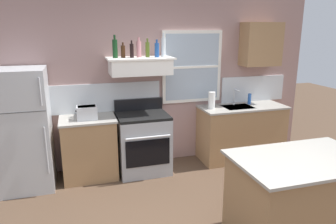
{
  "coord_description": "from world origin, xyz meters",
  "views": [
    {
      "loc": [
        -1.2,
        -2.62,
        2.16
      ],
      "look_at": [
        -0.05,
        1.2,
        1.1
      ],
      "focal_mm": 33.93,
      "sensor_mm": 36.0,
      "label": 1
    }
  ],
  "objects_px": {
    "bottle_dark_green_wine": "(115,48)",
    "bottle_olive_oil_square": "(148,49)",
    "bottle_clear_tall": "(163,47)",
    "paper_towel_roll": "(212,100)",
    "stove_range": "(143,142)",
    "dish_soap_bottle": "(249,99)",
    "kitchen_island": "(300,199)",
    "bottle_brown_stout": "(123,51)",
    "bottle_balsamic_dark": "(132,50)",
    "bottle_blue_liqueur": "(157,50)",
    "refrigerator": "(23,130)",
    "bottle_rose_pink": "(139,49)",
    "toaster": "(87,112)"
  },
  "relations": [
    {
      "from": "bottle_dark_green_wine",
      "to": "bottle_olive_oil_square",
      "type": "bearing_deg",
      "value": 2.61
    },
    {
      "from": "bottle_clear_tall",
      "to": "paper_towel_roll",
      "type": "height_order",
      "value": "bottle_clear_tall"
    },
    {
      "from": "stove_range",
      "to": "dish_soap_bottle",
      "type": "bearing_deg",
      "value": 4.18
    },
    {
      "from": "paper_towel_roll",
      "to": "kitchen_island",
      "type": "bearing_deg",
      "value": -88.49
    },
    {
      "from": "bottle_brown_stout",
      "to": "kitchen_island",
      "type": "relative_size",
      "value": 0.15
    },
    {
      "from": "bottle_dark_green_wine",
      "to": "dish_soap_bottle",
      "type": "relative_size",
      "value": 1.79
    },
    {
      "from": "bottle_olive_oil_square",
      "to": "dish_soap_bottle",
      "type": "xyz_separation_m",
      "value": [
        1.76,
        0.01,
        -0.86
      ]
    },
    {
      "from": "bottle_balsamic_dark",
      "to": "bottle_olive_oil_square",
      "type": "xyz_separation_m",
      "value": [
        0.24,
        0.06,
        0.01
      ]
    },
    {
      "from": "bottle_blue_liqueur",
      "to": "paper_towel_roll",
      "type": "height_order",
      "value": "bottle_blue_liqueur"
    },
    {
      "from": "refrigerator",
      "to": "bottle_brown_stout",
      "type": "relative_size",
      "value": 7.65
    },
    {
      "from": "bottle_rose_pink",
      "to": "toaster",
      "type": "bearing_deg",
      "value": -169.15
    },
    {
      "from": "kitchen_island",
      "to": "toaster",
      "type": "bearing_deg",
      "value": 134.24
    },
    {
      "from": "stove_range",
      "to": "dish_soap_bottle",
      "type": "height_order",
      "value": "same"
    },
    {
      "from": "refrigerator",
      "to": "bottle_rose_pink",
      "type": "relative_size",
      "value": 5.77
    },
    {
      "from": "bottle_rose_pink",
      "to": "paper_towel_roll",
      "type": "height_order",
      "value": "bottle_rose_pink"
    },
    {
      "from": "stove_range",
      "to": "bottle_dark_green_wine",
      "type": "height_order",
      "value": "bottle_dark_green_wine"
    },
    {
      "from": "dish_soap_bottle",
      "to": "bottle_olive_oil_square",
      "type": "bearing_deg",
      "value": -179.71
    },
    {
      "from": "paper_towel_roll",
      "to": "bottle_dark_green_wine",
      "type": "bearing_deg",
      "value": 177.33
    },
    {
      "from": "refrigerator",
      "to": "bottle_clear_tall",
      "type": "distance_m",
      "value": 2.26
    },
    {
      "from": "bottle_balsamic_dark",
      "to": "bottle_blue_liqueur",
      "type": "bearing_deg",
      "value": -3.83
    },
    {
      "from": "refrigerator",
      "to": "bottle_brown_stout",
      "type": "xyz_separation_m",
      "value": [
        1.41,
        0.14,
        1.01
      ]
    },
    {
      "from": "bottle_balsamic_dark",
      "to": "bottle_clear_tall",
      "type": "distance_m",
      "value": 0.47
    },
    {
      "from": "bottle_balsamic_dark",
      "to": "bottle_clear_tall",
      "type": "relative_size",
      "value": 0.71
    },
    {
      "from": "stove_range",
      "to": "bottle_brown_stout",
      "type": "xyz_separation_m",
      "value": [
        -0.24,
        0.12,
        1.37
      ]
    },
    {
      "from": "bottle_balsamic_dark",
      "to": "bottle_dark_green_wine",
      "type": "bearing_deg",
      "value": 171.58
    },
    {
      "from": "bottle_clear_tall",
      "to": "dish_soap_bottle",
      "type": "relative_size",
      "value": 1.91
    },
    {
      "from": "bottle_rose_pink",
      "to": "bottle_blue_liqueur",
      "type": "relative_size",
      "value": 1.13
    },
    {
      "from": "bottle_dark_green_wine",
      "to": "bottle_balsamic_dark",
      "type": "bearing_deg",
      "value": -8.42
    },
    {
      "from": "toaster",
      "to": "bottle_blue_liqueur",
      "type": "height_order",
      "value": "bottle_blue_liqueur"
    },
    {
      "from": "bottle_rose_pink",
      "to": "paper_towel_roll",
      "type": "relative_size",
      "value": 1.06
    },
    {
      "from": "bottle_balsamic_dark",
      "to": "bottle_clear_tall",
      "type": "height_order",
      "value": "bottle_clear_tall"
    },
    {
      "from": "refrigerator",
      "to": "paper_towel_roll",
      "type": "height_order",
      "value": "refrigerator"
    },
    {
      "from": "bottle_balsamic_dark",
      "to": "bottle_olive_oil_square",
      "type": "relative_size",
      "value": 0.91
    },
    {
      "from": "stove_range",
      "to": "bottle_olive_oil_square",
      "type": "relative_size",
      "value": 4.06
    },
    {
      "from": "stove_range",
      "to": "paper_towel_roll",
      "type": "xyz_separation_m",
      "value": [
        1.14,
        0.04,
        0.58
      ]
    },
    {
      "from": "bottle_olive_oil_square",
      "to": "paper_towel_roll",
      "type": "height_order",
      "value": "bottle_olive_oil_square"
    },
    {
      "from": "kitchen_island",
      "to": "bottle_brown_stout",
      "type": "bearing_deg",
      "value": 123.11
    },
    {
      "from": "toaster",
      "to": "bottle_balsamic_dark",
      "type": "relative_size",
      "value": 1.21
    },
    {
      "from": "refrigerator",
      "to": "bottle_olive_oil_square",
      "type": "relative_size",
      "value": 6.17
    },
    {
      "from": "bottle_brown_stout",
      "to": "bottle_balsamic_dark",
      "type": "bearing_deg",
      "value": -20.9
    },
    {
      "from": "bottle_brown_stout",
      "to": "stove_range",
      "type": "bearing_deg",
      "value": -26.19
    },
    {
      "from": "toaster",
      "to": "bottle_olive_oil_square",
      "type": "height_order",
      "value": "bottle_olive_oil_square"
    },
    {
      "from": "stove_range",
      "to": "refrigerator",
      "type": "bearing_deg",
      "value": -179.2
    },
    {
      "from": "refrigerator",
      "to": "bottle_rose_pink",
      "type": "height_order",
      "value": "bottle_rose_pink"
    },
    {
      "from": "bottle_dark_green_wine",
      "to": "kitchen_island",
      "type": "height_order",
      "value": "bottle_dark_green_wine"
    },
    {
      "from": "bottle_clear_tall",
      "to": "bottle_blue_liqueur",
      "type": "bearing_deg",
      "value": -171.82
    },
    {
      "from": "stove_range",
      "to": "kitchen_island",
      "type": "relative_size",
      "value": 0.78
    },
    {
      "from": "bottle_balsamic_dark",
      "to": "bottle_blue_liqueur",
      "type": "relative_size",
      "value": 0.96
    },
    {
      "from": "stove_range",
      "to": "bottle_clear_tall",
      "type": "bearing_deg",
      "value": 10.25
    },
    {
      "from": "bottle_blue_liqueur",
      "to": "kitchen_island",
      "type": "relative_size",
      "value": 0.18
    }
  ]
}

